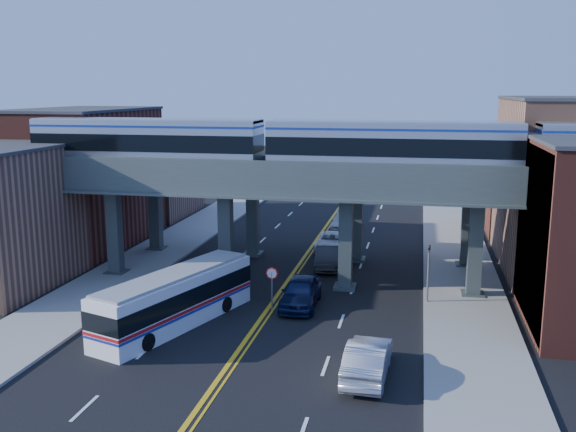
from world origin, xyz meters
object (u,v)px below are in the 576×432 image
Objects in this scene: traffic_signal at (428,267)px; car_lane_b at (327,257)px; transit_train at (392,146)px; car_lane_c at (332,242)px; car_lane_d at (344,221)px; transit_bus at (176,299)px; stop_sign at (272,281)px; car_lane_a at (301,292)px; car_parked_curb at (368,359)px.

traffic_signal is 0.86× the size of car_lane_b.
car_lane_c is at bearing 116.86° from transit_train.
car_lane_b is at bearing 136.62° from traffic_signal.
car_lane_d is (-7.40, 19.78, -1.53)m from traffic_signal.
transit_bus is 14.54m from car_lane_b.
traffic_signal reaches higher than car_lane_d.
transit_train is 9.15× the size of car_lane_c.
car_lane_d is at bearing 110.51° from traffic_signal.
traffic_signal reaches higher than car_lane_b.
stop_sign is 0.51× the size of car_lane_a.
car_parked_curb is (4.70, -30.52, 0.07)m from car_lane_d.
car_lane_a is (-7.40, -1.94, -1.43)m from traffic_signal.
car_lane_a is 9.98m from car_parked_curb.
transit_train is 18.01× the size of stop_sign.
car_lane_b is (-7.03, 6.64, -1.51)m from traffic_signal.
car_parked_curb is at bearing -62.87° from car_lane_a.
car_parked_curb is (6.20, -7.74, -0.91)m from stop_sign.
car_parked_curb is (10.82, -4.39, -0.60)m from transit_bus.
stop_sign is (-6.43, -5.00, -7.51)m from transit_train.
transit_bus is 2.16× the size of car_lane_c.
car_lane_b is 17.92m from car_parked_curb.
car_parked_curb is (4.70, -8.80, -0.03)m from car_lane_a.
car_lane_b is at bearing 79.02° from stop_sign.
car_lane_c is at bearing 0.37° from transit_bus.
transit_train reaches higher than car_lane_d.
stop_sign is at bearing -48.94° from car_parked_curb.
car_parked_curb is at bearing -104.11° from traffic_signal.
transit_train is at bearing -88.67° from car_parked_curb.
transit_bus is 7.56m from car_lane_a.
car_parked_curb is (-2.70, -10.74, -1.45)m from traffic_signal.
traffic_signal is at bearing -48.51° from car_lane_b.
car_lane_a is at bearing 35.28° from stop_sign.
transit_bus is at bearing -105.52° from car_lane_d.
transit_bus reaches higher than car_parked_curb.
transit_train is at bearing -50.65° from car_lane_b.
transit_bus is at bearing -142.91° from transit_train.
transit_bus is at bearing -145.16° from car_lane_a.
car_lane_b is 0.90× the size of car_lane_d.
transit_bus is at bearing -144.03° from stop_sign.
transit_bus is at bearing -154.83° from traffic_signal.
stop_sign reaches higher than car_lane_a.
car_lane_c is (-0.37, 5.09, -0.07)m from car_lane_b.
transit_train is 11.08m from stop_sign.
traffic_signal is at bearing 18.63° from stop_sign.
transit_bus is 26.84m from car_lane_d.
stop_sign is 9.96m from car_parked_curb.
traffic_signal is 0.79× the size of car_lane_c.
transit_bus reaches higher than car_lane_a.
car_lane_c is at bearing 89.04° from car_lane_b.
car_lane_b is at bearing -73.65° from car_parked_curb.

